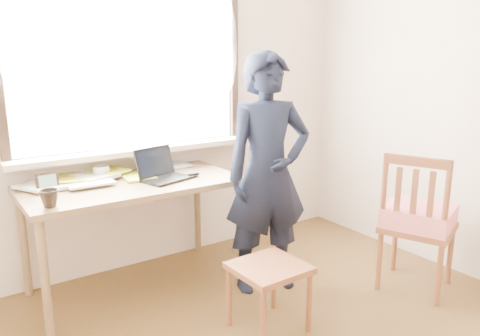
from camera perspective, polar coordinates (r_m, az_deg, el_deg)
room_shell at (r=2.12m, az=10.20°, el=14.16°), size 3.52×4.02×2.61m
desk at (r=3.28m, az=-12.90°, el=-3.05°), size 1.44×0.72×0.77m
laptop at (r=3.29m, az=-9.56°, el=-0.47°), size 0.38×0.34×0.22m
mug_white at (r=3.40m, az=-16.53°, el=-0.50°), size 0.15×0.15×0.09m
mug_dark at (r=2.86m, az=-22.20°, el=-3.45°), size 0.11×0.11×0.10m
mouse at (r=3.33m, az=-5.73°, el=-0.76°), size 0.10×0.07×0.04m
desk_clutter at (r=3.34m, az=-18.30°, el=-1.18°), size 0.61×0.44×0.05m
book_a at (r=3.34m, az=-21.99°, el=-1.74°), size 0.32×0.36×0.03m
book_b at (r=3.66m, az=-8.96°, el=0.26°), size 0.18×0.24×0.02m
picture_frame at (r=3.20m, az=-22.44°, el=-1.66°), size 0.14×0.03×0.11m
work_chair at (r=2.83m, az=3.55°, el=-12.90°), size 0.41×0.39×0.41m
side_chair at (r=3.46m, az=20.90°, el=-5.77°), size 0.57×0.58×0.98m
person at (r=3.19m, az=3.42°, el=-0.75°), size 0.68×0.54×1.65m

